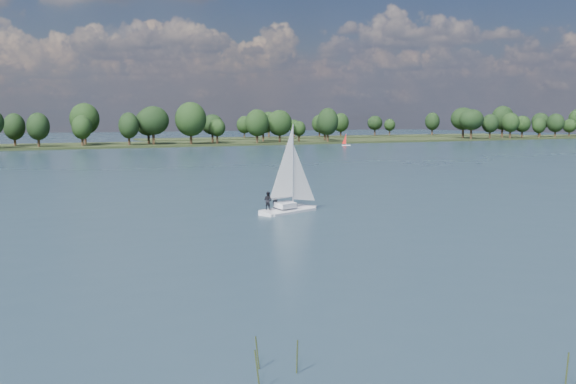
# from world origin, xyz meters

# --- Properties ---
(ground) EXTENTS (700.00, 700.00, 0.00)m
(ground) POSITION_xyz_m (0.00, 100.00, 0.00)
(ground) COLOR #233342
(ground) RESTS_ON ground
(far_shore) EXTENTS (660.00, 40.00, 1.50)m
(far_shore) POSITION_xyz_m (0.00, 212.00, 0.00)
(far_shore) COLOR black
(far_shore) RESTS_ON ground
(far_shore_back) EXTENTS (220.00, 30.00, 1.40)m
(far_shore_back) POSITION_xyz_m (160.00, 260.00, 0.00)
(far_shore_back) COLOR black
(far_shore_back) RESTS_ON ground
(sailboat) EXTENTS (7.85, 4.59, 9.98)m
(sailboat) POSITION_xyz_m (6.60, 33.83, 2.78)
(sailboat) COLOR silver
(sailboat) RESTS_ON ground
(dinghy_orange) EXTENTS (3.22, 1.74, 4.88)m
(dinghy_orange) POSITION_xyz_m (105.62, 176.58, 1.15)
(dinghy_orange) COLOR white
(dinghy_orange) RESTS_ON ground
(treeline) EXTENTS (562.85, 73.84, 18.78)m
(treeline) POSITION_xyz_m (0.63, 208.00, 8.16)
(treeline) COLOR black
(treeline) RESTS_ON ground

